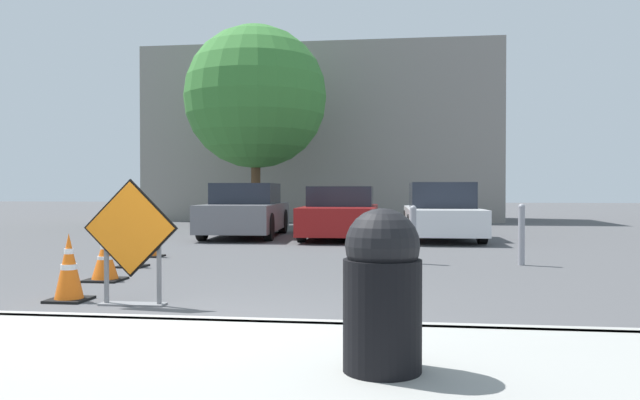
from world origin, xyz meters
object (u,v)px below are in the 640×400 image
parked_car_second (341,214)px  bollard_nearest (413,233)px  traffic_cone_nearest (69,268)px  trash_bin (382,289)px  traffic_cone_third (133,246)px  bollard_second (521,233)px  traffic_cone_second (105,259)px  road_closed_sign (131,239)px  parked_car_third (441,213)px  traffic_cone_fourth (152,236)px  parked_car_nearest (246,212)px

parked_car_second → bollard_nearest: (1.79, -5.64, -0.10)m
traffic_cone_nearest → trash_bin: bearing=-37.3°
traffic_cone_nearest → trash_bin: size_ratio=0.76×
traffic_cone_third → parked_car_second: size_ratio=0.15×
traffic_cone_third → bollard_second: size_ratio=0.69×
bollard_nearest → traffic_cone_third: bearing=-166.8°
traffic_cone_nearest → traffic_cone_second: (-0.34, 1.56, -0.07)m
road_closed_sign → traffic_cone_third: size_ratio=1.94×
traffic_cone_nearest → bollard_nearest: (3.99, 4.17, 0.15)m
road_closed_sign → parked_car_third: bearing=68.2°
traffic_cone_fourth → parked_car_third: (5.75, 5.16, 0.29)m
road_closed_sign → traffic_cone_second: (-1.18, 1.75, -0.43)m
parked_car_third → bollard_second: bearing=98.5°
parked_car_third → trash_bin: size_ratio=4.51×
road_closed_sign → parked_car_second: bearing=82.3°
traffic_cone_nearest → traffic_cone_third: (-0.62, 3.09, -0.03)m
traffic_cone_third → parked_car_third: parked_car_third is taller
traffic_cone_nearest → parked_car_second: 10.06m
traffic_cone_second → traffic_cone_third: traffic_cone_third is taller
traffic_cone_nearest → bollard_second: (5.81, 4.17, 0.17)m
traffic_cone_fourth → traffic_cone_second: bearing=-79.1°
traffic_cone_second → parked_car_third: parked_car_third is taller
traffic_cone_nearest → parked_car_nearest: parked_car_nearest is taller
parked_car_third → bollard_nearest: (-0.83, -5.61, -0.14)m
road_closed_sign → traffic_cone_third: bearing=113.9°
traffic_cone_second → bollard_nearest: size_ratio=0.63×
road_closed_sign → traffic_cone_nearest: size_ratio=1.79×
traffic_cone_second → trash_bin: bearing=-47.3°
parked_car_nearest → parked_car_third: 5.25m
traffic_cone_second → trash_bin: size_ratio=0.62×
parked_car_third → traffic_cone_fourth: bearing=40.4°
traffic_cone_nearest → parked_car_second: (2.20, 9.81, 0.26)m
traffic_cone_second → parked_car_second: bearing=72.9°
parked_car_nearest → traffic_cone_fourth: bearing=81.1°
parked_car_nearest → trash_bin: 13.33m
traffic_cone_third → parked_car_third: 8.63m
parked_car_second → bollard_second: parked_car_second is taller
traffic_cone_nearest → bollard_nearest: size_ratio=0.77×
traffic_cone_second → traffic_cone_third: 1.56m
parked_car_nearest → bollard_second: 8.46m
traffic_cone_third → trash_bin: trash_bin is taller
road_closed_sign → bollard_nearest: size_ratio=1.39×
traffic_cone_nearest → trash_bin: trash_bin is taller
parked_car_third → parked_car_second: bearing=-2.1°
traffic_cone_fourth → bollard_nearest: (4.92, -0.45, 0.14)m
traffic_cone_fourth → bollard_nearest: bollard_nearest is taller
trash_bin → bollard_nearest: trash_bin is taller
bollard_nearest → bollard_second: size_ratio=0.97×
parked_car_third → bollard_second: size_ratio=4.42×
road_closed_sign → parked_car_nearest: (-1.26, 10.09, -0.06)m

